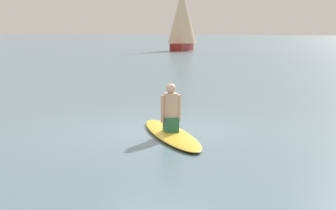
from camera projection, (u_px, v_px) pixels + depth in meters
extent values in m
plane|color=slate|center=(159.00, 130.00, 10.78)|extent=(400.00, 400.00, 0.00)
ellipsoid|color=gold|center=(171.00, 134.00, 10.12)|extent=(3.05, 2.49, 0.10)
cube|color=#26664C|center=(171.00, 124.00, 10.09)|extent=(0.41, 0.40, 0.30)
cylinder|color=#D6AD8E|center=(171.00, 105.00, 10.04)|extent=(0.39, 0.39, 0.50)
sphere|color=#D6AD8E|center=(171.00, 89.00, 9.99)|extent=(0.20, 0.20, 0.20)
cylinder|color=#D6AD8E|center=(179.00, 108.00, 10.09)|extent=(0.11, 0.11, 0.55)
cylinder|color=#D6AD8E|center=(163.00, 109.00, 10.00)|extent=(0.11, 0.11, 0.55)
cube|color=maroon|center=(182.00, 47.00, 51.96)|extent=(4.22, 1.38, 0.75)
cylinder|color=#4C4238|center=(182.00, 12.00, 51.43)|extent=(0.33, 0.33, 6.40)
cone|color=beige|center=(182.00, 16.00, 51.49)|extent=(3.02, 3.02, 5.63)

